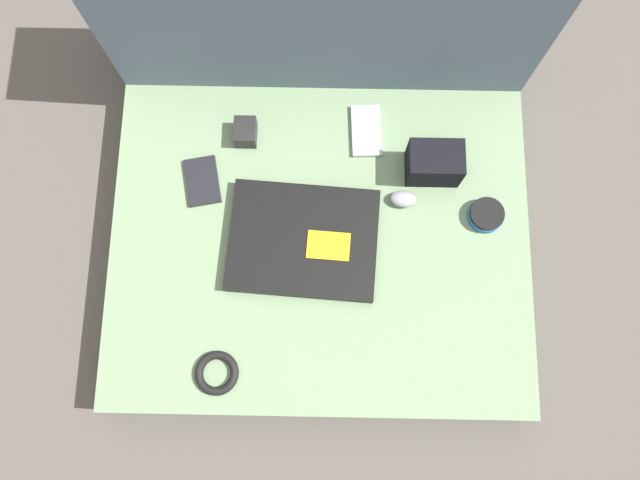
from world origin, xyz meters
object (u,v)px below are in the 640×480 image
computer_mouse (403,199)px  charger_brick (245,132)px  laptop (303,240)px  speaker_puck (486,215)px  phone_black (366,131)px  phone_silver (202,181)px  camera_pouch (434,163)px

computer_mouse → charger_brick: charger_brick is taller
charger_brick → laptop: bearing=-60.9°
speaker_puck → charger_brick: (-0.52, 0.18, 0.01)m
speaker_puck → phone_black: 0.32m
speaker_puck → laptop: bearing=-171.0°
computer_mouse → phone_silver: (-0.44, 0.04, -0.01)m
laptop → phone_silver: bearing=153.7°
phone_silver → laptop: bearing=-41.3°
phone_black → camera_pouch: camera_pouch is taller
laptop → phone_silver: laptop is taller
computer_mouse → phone_silver: bearing=178.5°
computer_mouse → charger_brick: 0.38m
camera_pouch → charger_brick: camera_pouch is taller
laptop → phone_black: (0.13, 0.25, -0.01)m
laptop → camera_pouch: 0.32m
phone_black → phone_silver: bearing=-163.4°
phone_silver → phone_black: same height
laptop → computer_mouse: size_ratio=5.40×
phone_black → camera_pouch: (0.14, -0.09, 0.04)m
laptop → charger_brick: bearing=122.9°
computer_mouse → phone_black: 0.18m
phone_black → laptop: bearing=-120.4°
camera_pouch → charger_brick: size_ratio=1.93×
computer_mouse → speaker_puck: size_ratio=0.80×
phone_silver → charger_brick: 0.14m
laptop → speaker_puck: size_ratio=4.30×
phone_silver → computer_mouse: bearing=-15.9°
laptop → phone_silver: 0.26m
computer_mouse → camera_pouch: 0.10m
laptop → speaker_puck: laptop is taller
phone_silver → camera_pouch: size_ratio=1.04×
computer_mouse → camera_pouch: size_ratio=0.53×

